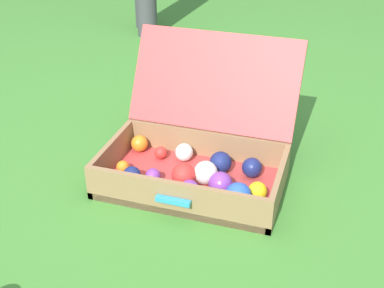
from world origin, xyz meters
The scene contains 2 objects.
ground_plane centered at (0.00, 0.00, 0.00)m, with size 16.00×16.00×0.00m, color #3D7A2D.
open_suitcase centered at (0.10, 0.11, 0.10)m, with size 0.60×0.56×0.43m.
Camera 1 is at (0.52, -1.28, 0.98)m, focal length 46.98 mm.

